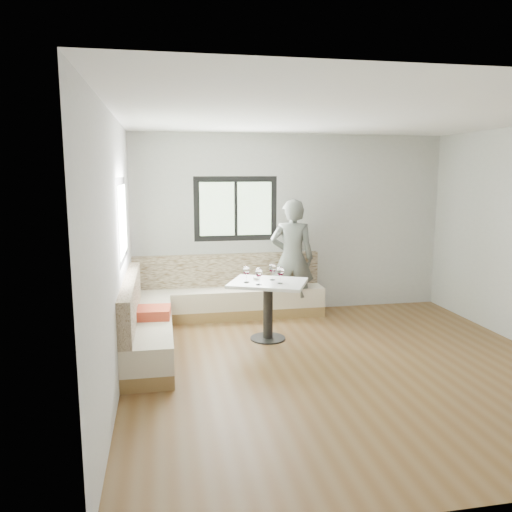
% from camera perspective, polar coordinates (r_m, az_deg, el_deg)
% --- Properties ---
extents(room, '(5.01, 5.01, 2.81)m').
position_cam_1_polar(room, '(5.66, 9.57, 1.34)').
color(room, brown).
rests_on(room, ground).
extents(banquette, '(2.90, 2.80, 0.95)m').
position_cam_1_polar(banquette, '(7.07, -6.80, -5.92)').
color(banquette, olive).
rests_on(banquette, ground).
extents(table, '(1.18, 1.08, 0.79)m').
position_cam_1_polar(table, '(6.61, 1.38, -4.60)').
color(table, black).
rests_on(table, ground).
extents(person, '(0.75, 0.60, 1.82)m').
position_cam_1_polar(person, '(7.66, 4.15, -0.26)').
color(person, '#555953').
rests_on(person, ground).
extents(olive_ramekin, '(0.09, 0.09, 0.04)m').
position_cam_1_polar(olive_ramekin, '(6.68, 0.04, -2.55)').
color(olive_ramekin, white).
rests_on(olive_ramekin, table).
extents(wine_glass_a, '(0.10, 0.10, 0.22)m').
position_cam_1_polar(wine_glass_a, '(6.47, -1.10, -1.71)').
color(wine_glass_a, white).
rests_on(wine_glass_a, table).
extents(wine_glass_b, '(0.10, 0.10, 0.22)m').
position_cam_1_polar(wine_glass_b, '(6.34, 0.32, -1.94)').
color(wine_glass_b, white).
rests_on(wine_glass_b, table).
extents(wine_glass_c, '(0.10, 0.10, 0.22)m').
position_cam_1_polar(wine_glass_c, '(6.41, 2.80, -1.83)').
color(wine_glass_c, white).
rests_on(wine_glass_c, table).
extents(wine_glass_d, '(0.10, 0.10, 0.22)m').
position_cam_1_polar(wine_glass_d, '(6.62, 1.89, -1.46)').
color(wine_glass_d, white).
rests_on(wine_glass_d, table).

